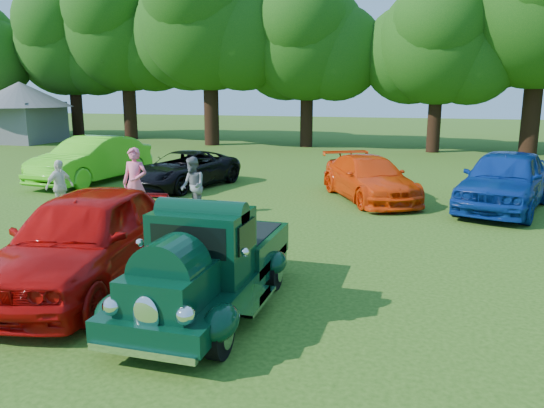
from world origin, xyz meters
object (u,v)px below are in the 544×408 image
(hero_pickup, at_px, (208,266))
(spectator_grey, at_px, (193,186))
(back_car_black, at_px, (184,170))
(back_car_lime, at_px, (92,160))
(gazebo, at_px, (21,105))
(spectator_white, at_px, (60,187))
(back_car_orange, at_px, (369,178))
(spectator_pink, at_px, (135,183))
(red_convertible, at_px, (86,238))
(back_car_blue, at_px, (505,180))

(hero_pickup, distance_m, spectator_grey, 6.56)
(back_car_black, bearing_deg, back_car_lime, -166.14)
(gazebo, bearing_deg, spectator_white, -47.00)
(back_car_orange, height_order, gazebo, gazebo)
(spectator_pink, bearing_deg, back_car_black, 95.46)
(red_convertible, xyz_separation_m, back_car_blue, (7.83, 8.59, 0.01))
(spectator_grey, bearing_deg, back_car_orange, 86.13)
(hero_pickup, height_order, red_convertible, red_convertible)
(back_car_black, distance_m, spectator_pink, 4.53)
(back_car_black, bearing_deg, gazebo, 159.13)
(back_car_blue, bearing_deg, red_convertible, -114.88)
(back_car_orange, bearing_deg, spectator_white, 179.04)
(red_convertible, distance_m, back_car_lime, 11.21)
(spectator_white, bearing_deg, back_car_lime, 40.02)
(spectator_pink, bearing_deg, red_convertible, -72.70)
(gazebo, bearing_deg, hero_pickup, -44.49)
(back_car_blue, relative_size, gazebo, 0.79)
(hero_pickup, xyz_separation_m, spectator_pink, (-4.29, 5.19, 0.23))
(hero_pickup, distance_m, back_car_lime, 13.04)
(spectator_white, bearing_deg, back_car_orange, -46.96)
(spectator_white, relative_size, gazebo, 0.23)
(spectator_pink, bearing_deg, hero_pickup, -53.99)
(back_car_black, height_order, spectator_white, spectator_white)
(hero_pickup, xyz_separation_m, back_car_blue, (5.37, 8.99, 0.15))
(spectator_pink, height_order, spectator_white, spectator_pink)
(gazebo, bearing_deg, back_car_blue, -24.98)
(spectator_pink, bearing_deg, spectator_grey, 23.15)
(back_car_orange, distance_m, spectator_pink, 7.13)
(spectator_grey, distance_m, spectator_white, 3.74)
(hero_pickup, bearing_deg, back_car_lime, 132.03)
(back_car_lime, bearing_deg, back_car_black, 5.53)
(back_car_black, xyz_separation_m, back_car_blue, (10.36, -0.66, 0.23))
(spectator_pink, height_order, spectator_grey, spectator_pink)
(back_car_orange, bearing_deg, spectator_pink, -173.24)
(back_car_lime, relative_size, spectator_grey, 3.20)
(spectator_white, height_order, gazebo, gazebo)
(back_car_orange, xyz_separation_m, gazebo, (-23.75, 12.51, 1.73))
(back_car_orange, distance_m, spectator_white, 9.15)
(hero_pickup, bearing_deg, red_convertible, 170.80)
(hero_pickup, bearing_deg, back_car_black, 117.36)
(back_car_lime, bearing_deg, hero_pickup, -41.89)
(back_car_blue, relative_size, spectator_white, 3.38)
(spectator_grey, bearing_deg, gazebo, -171.54)
(gazebo, bearing_deg, spectator_grey, -39.60)
(back_car_orange, xyz_separation_m, spectator_white, (-8.08, -4.29, 0.08))
(hero_pickup, bearing_deg, spectator_pink, 129.57)
(back_car_black, bearing_deg, spectator_white, -94.64)
(hero_pickup, relative_size, spectator_pink, 2.23)
(spectator_white, bearing_deg, spectator_pink, -71.59)
(hero_pickup, bearing_deg, gazebo, 135.51)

